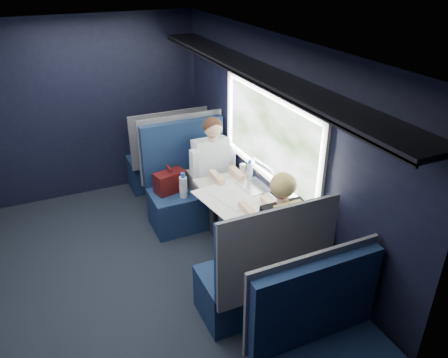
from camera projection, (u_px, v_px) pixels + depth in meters
name	position (u px, v px, depth m)	size (l,w,h in m)	color
ground	(143.00, 280.00, 4.39)	(2.80, 4.20, 0.01)	black
room_shell	(130.00, 144.00, 3.71)	(3.00, 4.40, 2.40)	black
table	(236.00, 201.00, 4.46)	(0.62, 1.00, 0.74)	#54565E
seat_bay_near	(189.00, 188.00, 5.20)	(1.04, 0.62, 1.26)	#0C1A38
seat_bay_far	(260.00, 277.00, 3.80)	(1.04, 0.62, 1.26)	#0C1A38
seat_row_front	(167.00, 160.00, 5.96)	(1.04, 0.51, 1.16)	#0C1A38
seat_row_back	(323.00, 356.00, 3.06)	(1.04, 0.51, 1.16)	#0C1A38
man	(215.00, 168.00, 5.02)	(0.53, 0.56, 1.32)	black
woman	(277.00, 230.00, 3.88)	(0.53, 0.56, 1.32)	black
papers	(235.00, 201.00, 4.31)	(0.57, 0.82, 0.01)	white
laptop	(259.00, 180.00, 4.56)	(0.29, 0.37, 0.26)	silver
bottle_small	(250.00, 171.00, 4.68)	(0.07, 0.07, 0.23)	silver
cup	(243.00, 168.00, 4.87)	(0.07, 0.07, 0.09)	white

